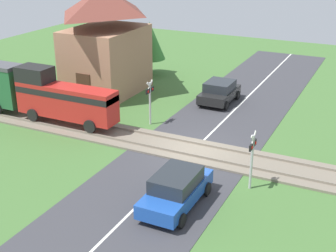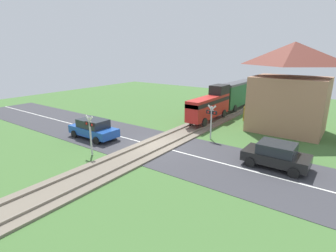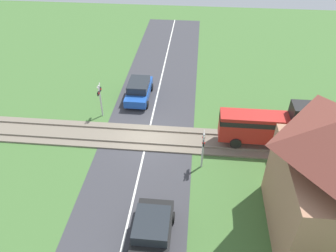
% 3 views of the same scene
% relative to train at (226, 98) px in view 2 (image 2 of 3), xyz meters
% --- Properties ---
extents(ground_plane, '(60.00, 60.00, 0.00)m').
position_rel_train_xyz_m(ground_plane, '(0.00, -12.15, -1.86)').
color(ground_plane, '#426B33').
extents(road_surface, '(48.00, 6.40, 0.02)m').
position_rel_train_xyz_m(road_surface, '(0.00, -12.15, -1.85)').
color(road_surface, '#38383D').
rests_on(road_surface, ground_plane).
extents(track_bed, '(2.80, 48.00, 0.24)m').
position_rel_train_xyz_m(track_bed, '(0.00, -12.15, -1.80)').
color(track_bed, '#756B5B').
rests_on(track_bed, ground_plane).
extents(train, '(1.58, 14.19, 3.18)m').
position_rel_train_xyz_m(train, '(0.00, 0.00, 0.00)').
color(train, red).
rests_on(train, track_bed).
extents(car_near_crossing, '(4.18, 1.91, 1.54)m').
position_rel_train_xyz_m(car_near_crossing, '(-5.19, -13.59, -1.06)').
color(car_near_crossing, '#1E4CA8').
rests_on(car_near_crossing, ground_plane).
extents(car_far_side, '(3.70, 2.05, 1.49)m').
position_rel_train_xyz_m(car_far_side, '(7.95, -10.71, -1.09)').
color(car_far_side, black).
rests_on(car_far_side, ground_plane).
extents(crossing_signal_west_approach, '(0.90, 0.18, 2.74)m').
position_rel_train_xyz_m(crossing_signal_west_approach, '(-2.43, -15.98, -0.09)').
color(crossing_signal_west_approach, '#B7B7B7').
rests_on(crossing_signal_west_approach, ground_plane).
extents(crossing_signal_east_approach, '(0.90, 0.18, 2.74)m').
position_rel_train_xyz_m(crossing_signal_east_approach, '(2.43, -8.32, -0.09)').
color(crossing_signal_east_approach, '#B7B7B7').
rests_on(crossing_signal_east_approach, ground_plane).
extents(station_building, '(6.25, 4.70, 7.42)m').
position_rel_train_xyz_m(station_building, '(6.65, -2.59, 1.78)').
color(station_building, '#AD7A5B').
rests_on(station_building, ground_plane).
extents(pedestrian_by_station, '(0.42, 0.42, 1.68)m').
position_rel_train_xyz_m(pedestrian_by_station, '(2.64, -1.29, -1.10)').
color(pedestrian_by_station, gold).
rests_on(pedestrian_by_station, ground_plane).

